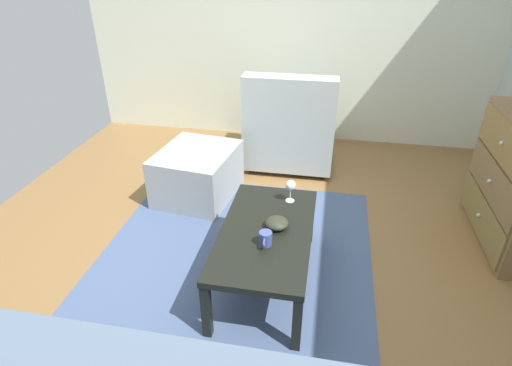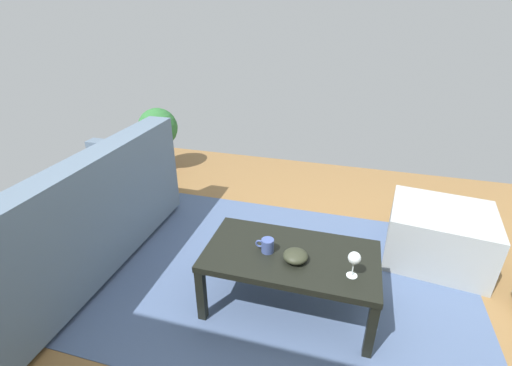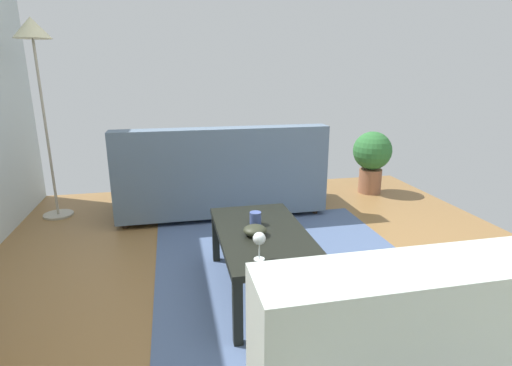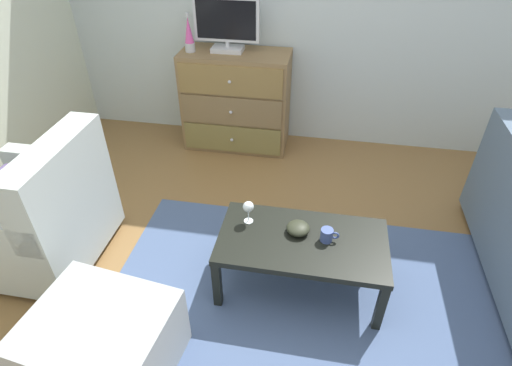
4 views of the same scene
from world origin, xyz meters
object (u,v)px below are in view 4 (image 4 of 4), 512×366
(tv, at_px, (227,24))
(wine_glass, at_px, (248,207))
(armchair, at_px, (41,215))
(ottoman, at_px, (104,344))
(coffee_table, at_px, (302,245))
(lava_lamp, at_px, (189,35))
(bowl_decorative, at_px, (298,228))
(dresser, at_px, (236,101))
(mug, at_px, (327,235))

(tv, distance_m, wine_glass, 1.83)
(wine_glass, height_order, armchair, armchair)
(armchair, height_order, ottoman, armchair)
(coffee_table, relative_size, armchair, 1.09)
(tv, relative_size, lava_lamp, 1.74)
(wine_glass, xyz_separation_m, bowl_decorative, (0.32, -0.05, -0.08))
(armchair, bearing_deg, tv, 63.59)
(lava_lamp, xyz_separation_m, armchair, (-0.56, -1.72, -0.71))
(armchair, bearing_deg, wine_glass, 6.08)
(dresser, distance_m, armchair, 2.01)
(mug, relative_size, armchair, 0.12)
(tv, bearing_deg, bowl_decorative, -63.89)
(bowl_decorative, bearing_deg, coffee_table, -58.96)
(lava_lamp, distance_m, wine_glass, 1.86)
(coffee_table, bearing_deg, bowl_decorative, 121.04)
(dresser, bearing_deg, wine_glass, -75.02)
(mug, relative_size, bowl_decorative, 0.79)
(lava_lamp, height_order, mug, lava_lamp)
(bowl_decorative, xyz_separation_m, ottoman, (-0.94, -0.82, -0.23))
(wine_glass, distance_m, bowl_decorative, 0.34)
(wine_glass, distance_m, armchair, 1.41)
(armchair, bearing_deg, lava_lamp, 71.99)
(bowl_decorative, bearing_deg, armchair, -176.57)
(mug, distance_m, bowl_decorative, 0.18)
(tv, relative_size, coffee_table, 0.55)
(mug, xyz_separation_m, bowl_decorative, (-0.18, 0.04, -0.01))
(tv, distance_m, bowl_decorative, 2.01)
(tv, bearing_deg, lava_lamp, -168.38)
(tv, bearing_deg, wine_glass, -72.94)
(dresser, relative_size, coffee_table, 0.96)
(tv, bearing_deg, dresser, -18.87)
(wine_glass, relative_size, mug, 1.38)
(dresser, distance_m, lava_lamp, 0.73)
(dresser, relative_size, bowl_decorative, 6.88)
(coffee_table, distance_m, bowl_decorative, 0.11)
(armchair, relative_size, ottoman, 1.36)
(ottoman, bearing_deg, mug, 34.92)
(ottoman, bearing_deg, armchair, 137.24)
(coffee_table, bearing_deg, ottoman, -141.96)
(dresser, bearing_deg, mug, -61.22)
(mug, height_order, armchair, armchair)
(lava_lamp, xyz_separation_m, mug, (1.33, -1.66, -0.63))
(dresser, relative_size, mug, 8.75)
(lava_lamp, bearing_deg, dresser, 6.20)
(wine_glass, bearing_deg, mug, -9.72)
(tv, relative_size, ottoman, 0.82)
(lava_lamp, height_order, ottoman, lava_lamp)
(ottoman, bearing_deg, lava_lamp, 95.08)
(wine_glass, height_order, mug, wine_glass)
(dresser, xyz_separation_m, armchair, (-0.96, -1.76, -0.09))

